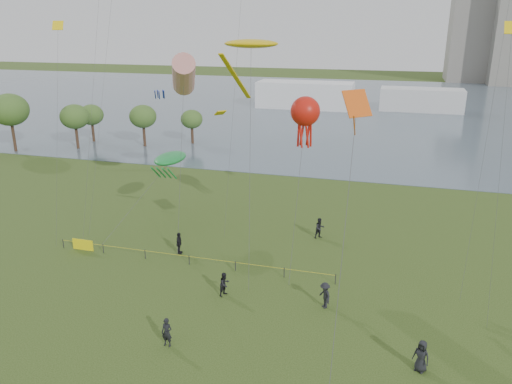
# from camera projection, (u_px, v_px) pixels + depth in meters

# --- Properties ---
(lake) EXTENTS (400.00, 120.00, 0.08)m
(lake) POSITION_uv_depth(u_px,v_px,m) (358.00, 107.00, 118.50)
(lake) COLOR #4F5F6C
(lake) RESTS_ON ground_plane
(building_low) EXTENTS (16.00, 18.00, 28.00)m
(building_low) POSITION_uv_depth(u_px,v_px,m) (474.00, 38.00, 167.80)
(building_low) COLOR slate
(building_low) RESTS_ON ground_plane
(pavilion_left) EXTENTS (22.00, 8.00, 6.00)m
(pavilion_left) POSITION_uv_depth(u_px,v_px,m) (305.00, 95.00, 116.06)
(pavilion_left) COLOR white
(pavilion_left) RESTS_ON ground_plane
(pavilion_right) EXTENTS (18.00, 7.00, 5.00)m
(pavilion_right) POSITION_uv_depth(u_px,v_px,m) (421.00, 100.00, 112.29)
(pavilion_right) COLOR silver
(pavilion_right) RESTS_ON ground_plane
(trees) EXTENTS (28.97, 16.98, 8.89)m
(trees) POSITION_uv_depth(u_px,v_px,m) (76.00, 114.00, 77.81)
(trees) COLOR #372519
(trees) RESTS_ON ground_plane
(fence) EXTENTS (24.07, 0.07, 1.05)m
(fence) POSITION_uv_depth(u_px,v_px,m) (123.00, 250.00, 42.50)
(fence) COLOR black
(fence) RESTS_ON ground_plane
(spectator_a) EXTENTS (0.98, 1.08, 1.80)m
(spectator_a) POSITION_uv_depth(u_px,v_px,m) (225.00, 284.00, 36.24)
(spectator_a) COLOR black
(spectator_a) RESTS_ON ground_plane
(spectator_b) EXTENTS (1.31, 1.42, 1.92)m
(spectator_b) POSITION_uv_depth(u_px,v_px,m) (325.00, 295.00, 34.63)
(spectator_b) COLOR black
(spectator_b) RESTS_ON ground_plane
(spectator_c) EXTENTS (0.61, 1.18, 1.93)m
(spectator_c) POSITION_uv_depth(u_px,v_px,m) (179.00, 243.00, 42.81)
(spectator_c) COLOR black
(spectator_c) RESTS_ON ground_plane
(spectator_d) EXTENTS (1.14, 1.00, 1.96)m
(spectator_d) POSITION_uv_depth(u_px,v_px,m) (421.00, 356.00, 28.28)
(spectator_d) COLOR black
(spectator_d) RESTS_ON ground_plane
(spectator_f) EXTENTS (0.70, 0.48, 1.88)m
(spectator_f) POSITION_uv_depth(u_px,v_px,m) (167.00, 332.00, 30.50)
(spectator_f) COLOR black
(spectator_f) RESTS_ON ground_plane
(spectator_g) EXTENTS (1.19, 1.16, 1.94)m
(spectator_g) POSITION_uv_depth(u_px,v_px,m) (320.00, 228.00, 45.93)
(spectator_g) COLOR black
(spectator_g) RESTS_ON ground_plane
(kite_stingray) EXTENTS (5.14, 11.90, 17.62)m
(kite_stingray) POSITION_uv_depth(u_px,v_px,m) (251.00, 45.00, 41.70)
(kite_stingray) COLOR #3F3F42
(kite_windsock) EXTENTS (4.35, 8.17, 16.60)m
(kite_windsock) POSITION_uv_depth(u_px,v_px,m) (184.00, 75.00, 43.36)
(kite_windsock) COLOR #3F3F42
(kite_creature) EXTENTS (5.32, 9.32, 7.21)m
(kite_creature) POSITION_uv_depth(u_px,v_px,m) (170.00, 158.00, 47.22)
(kite_creature) COLOR #3F3F42
(kite_octopus) EXTENTS (2.38, 7.61, 13.39)m
(kite_octopus) POSITION_uv_depth(u_px,v_px,m) (305.00, 112.00, 39.91)
(kite_octopus) COLOR #3F3F42
(kite_delta) EXTENTS (1.66, 11.67, 15.57)m
(kite_delta) POSITION_uv_depth(u_px,v_px,m) (356.00, 117.00, 25.95)
(kite_delta) COLOR #3F3F42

